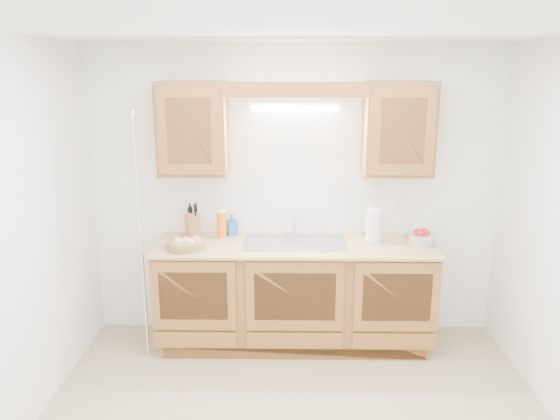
{
  "coord_description": "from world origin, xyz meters",
  "views": [
    {
      "loc": [
        -0.06,
        -3.09,
        2.3
      ],
      "look_at": [
        -0.12,
        0.85,
        1.27
      ],
      "focal_mm": 35.0,
      "sensor_mm": 36.0,
      "label": 1
    }
  ],
  "objects_px": {
    "fruit_basket": "(186,243)",
    "apple_bowl": "(421,237)",
    "knife_block": "(193,224)",
    "paper_towel": "(373,225)"
  },
  "relations": [
    {
      "from": "fruit_basket",
      "to": "apple_bowl",
      "type": "relative_size",
      "value": 1.24
    },
    {
      "from": "paper_towel",
      "to": "apple_bowl",
      "type": "height_order",
      "value": "paper_towel"
    },
    {
      "from": "apple_bowl",
      "to": "knife_block",
      "type": "bearing_deg",
      "value": 174.53
    },
    {
      "from": "fruit_basket",
      "to": "knife_block",
      "type": "distance_m",
      "value": 0.33
    },
    {
      "from": "paper_towel",
      "to": "knife_block",
      "type": "bearing_deg",
      "value": 175.63
    },
    {
      "from": "fruit_basket",
      "to": "apple_bowl",
      "type": "bearing_deg",
      "value": 4.13
    },
    {
      "from": "knife_block",
      "to": "apple_bowl",
      "type": "bearing_deg",
      "value": -29.53
    },
    {
      "from": "paper_towel",
      "to": "apple_bowl",
      "type": "xyz_separation_m",
      "value": [
        0.38,
        -0.07,
        -0.08
      ]
    },
    {
      "from": "fruit_basket",
      "to": "paper_towel",
      "type": "relative_size",
      "value": 1.2
    },
    {
      "from": "knife_block",
      "to": "paper_towel",
      "type": "distance_m",
      "value": 1.53
    }
  ]
}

